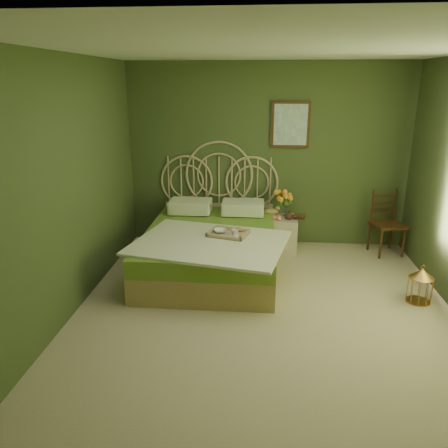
# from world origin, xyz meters

# --- Properties ---
(floor) EXTENTS (4.50, 4.50, 0.00)m
(floor) POSITION_xyz_m (0.00, 0.00, 0.00)
(floor) COLOR beige
(floor) RESTS_ON ground
(ceiling) EXTENTS (4.50, 4.50, 0.00)m
(ceiling) POSITION_xyz_m (0.00, 0.00, 2.60)
(ceiling) COLOR silver
(ceiling) RESTS_ON wall_back
(wall_back) EXTENTS (4.00, 0.00, 4.00)m
(wall_back) POSITION_xyz_m (0.00, 2.25, 1.30)
(wall_back) COLOR #47552C
(wall_back) RESTS_ON floor
(wall_left) EXTENTS (0.00, 4.50, 4.50)m
(wall_left) POSITION_xyz_m (-2.00, 0.00, 1.30)
(wall_left) COLOR #47552C
(wall_left) RESTS_ON floor
(wall_art) EXTENTS (0.54, 0.04, 0.64)m
(wall_art) POSITION_xyz_m (0.31, 2.22, 1.75)
(wall_art) COLOR #3B2310
(wall_art) RESTS_ON wall_back
(bed) EXTENTS (1.92, 2.42, 1.50)m
(bed) POSITION_xyz_m (-0.69, 1.20, 0.33)
(bed) COLOR tan
(bed) RESTS_ON floor
(nightstand) EXTENTS (0.46, 0.47, 0.94)m
(nightstand) POSITION_xyz_m (0.22, 1.88, 0.34)
(nightstand) COLOR beige
(nightstand) RESTS_ON floor
(chair) EXTENTS (0.48, 0.48, 0.89)m
(chair) POSITION_xyz_m (1.70, 1.97, 0.50)
(chair) COLOR #3B2310
(chair) RESTS_ON floor
(birdcage) EXTENTS (0.26, 0.26, 0.39)m
(birdcage) POSITION_xyz_m (1.70, 0.46, 0.19)
(birdcage) COLOR #B97E3B
(birdcage) RESTS_ON floor
(book_lower) EXTENTS (0.19, 0.24, 0.02)m
(book_lower) POSITION_xyz_m (0.39, 1.88, 0.52)
(book_lower) COLOR #381E0F
(book_lower) RESTS_ON nightstand
(book_upper) EXTENTS (0.20, 0.24, 0.02)m
(book_upper) POSITION_xyz_m (0.39, 1.88, 0.54)
(book_upper) COLOR #472819
(book_upper) RESTS_ON nightstand
(cereal_bowl) EXTENTS (0.18, 0.18, 0.04)m
(cereal_bowl) POSITION_xyz_m (-0.55, 0.95, 0.60)
(cereal_bowl) COLOR white
(cereal_bowl) RESTS_ON bed
(coffee_cup) EXTENTS (0.10, 0.10, 0.08)m
(coffee_cup) POSITION_xyz_m (-0.37, 0.84, 0.62)
(coffee_cup) COLOR white
(coffee_cup) RESTS_ON bed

